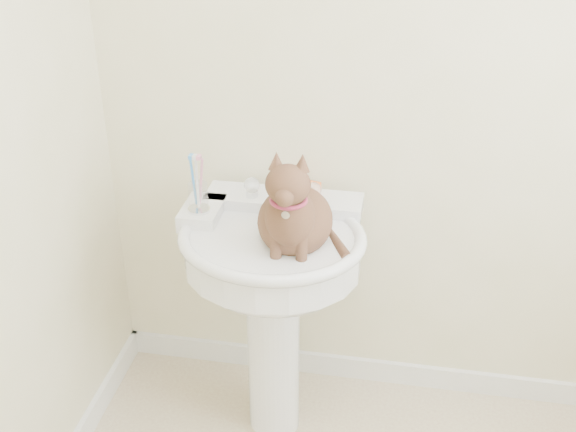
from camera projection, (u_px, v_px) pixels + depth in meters
The scene contains 7 objects.
wall_back at pixel (445, 61), 2.13m from camera, with size 2.20×0.00×2.50m, color #F0E3C1, non-canonical shape.
baseboard_back at pixel (411, 374), 2.71m from camera, with size 2.20×0.02×0.09m, color white.
pedestal_sink at pixel (272, 272), 2.25m from camera, with size 0.59×0.58×0.81m.
faucet at pixel (281, 190), 2.27m from camera, with size 0.28×0.12×0.14m.
soap_bar at pixel (305, 187), 2.35m from camera, with size 0.09×0.06×0.03m, color orange.
toothbrush_cup at pixel (198, 196), 2.22m from camera, with size 0.07×0.07×0.18m.
cat at pixel (294, 216), 2.09m from camera, with size 0.24×0.31×0.45m.
Camera 1 is at (-0.08, -1.03, 1.89)m, focal length 45.00 mm.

